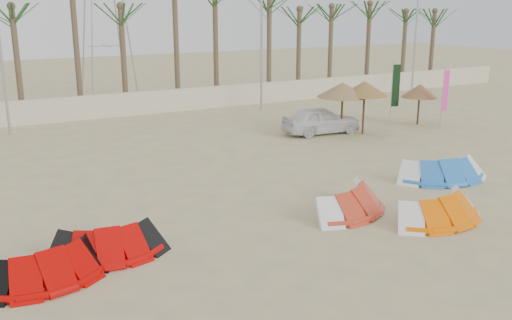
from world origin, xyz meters
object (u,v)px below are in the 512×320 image
kite_orange (434,205)px  parasol_mid (343,90)px  car (321,120)px  kite_red_right (345,197)px  kite_red_left (47,261)px  kite_blue (437,167)px  kite_red_mid (104,239)px  parasol_left (365,88)px  parasol_right (420,91)px

kite_orange → parasol_mid: (4.47, 10.45, 1.75)m
car → kite_red_right: bearing=154.2°
kite_red_right → kite_red_left: bearing=-178.3°
kite_red_left → kite_blue: size_ratio=0.91×
kite_red_right → car: bearing=59.1°
kite_red_left → kite_red_right: size_ratio=0.92×
parasol_mid → kite_red_mid: bearing=-148.7°
parasol_left → parasol_right: 4.04m
parasol_left → kite_red_left: bearing=-152.3°
kite_blue → parasol_right: size_ratio=1.70×
parasol_left → parasol_mid: bearing=152.6°
parasol_mid → parasol_right: bearing=-0.8°
kite_red_right → parasol_mid: size_ratio=1.42×
kite_red_right → parasol_left: (7.25, 8.15, 1.81)m
parasol_right → kite_red_left: bearing=-156.2°
kite_red_mid → parasol_mid: bearing=31.3°
kite_blue → parasol_mid: size_ratio=1.44×
kite_red_mid → parasol_mid: (13.61, 8.28, 1.75)m
kite_blue → kite_red_right: bearing=-167.8°
parasol_mid → kite_red_left: bearing=-149.5°
car → kite_red_left: bearing=128.7°
parasol_left → kite_orange: bearing=-118.5°
kite_red_mid → kite_blue: size_ratio=0.84×
kite_red_left → car: (14.32, 9.49, 0.24)m
kite_red_mid → parasol_left: bearing=28.2°
kite_orange → parasol_right: size_ratio=1.55×
kite_red_left → parasol_right: parasol_right is taller
parasol_right → car: size_ratio=0.55×
kite_blue → parasol_right: 9.89m
kite_orange → kite_red_mid: bearing=166.7°
kite_red_mid → parasol_left: size_ratio=1.18×
kite_red_left → parasol_right: bearing=23.8°
parasol_left → parasol_mid: parasol_left is taller
kite_red_right → parasol_mid: (6.31, 8.64, 1.75)m
kite_red_left → parasol_left: bearing=27.7°
kite_red_left → kite_red_right: 8.80m
kite_red_mid → parasol_right: 20.32m
kite_red_mid → parasol_mid: 16.03m
parasol_mid → kite_red_right: bearing=-126.2°
kite_orange → kite_blue: bearing=43.0°
kite_red_right → parasol_right: parasol_right is taller
parasol_right → car: 5.86m
kite_red_right → kite_blue: (4.94, 1.07, 0.00)m
kite_orange → kite_red_right: bearing=135.5°
kite_red_right → parasol_left: bearing=48.4°
kite_orange → kite_blue: (3.09, 2.88, 0.00)m
kite_blue → car: car is taller
kite_red_left → kite_blue: 13.80m
kite_red_mid → kite_orange: 9.40m
kite_red_left → kite_orange: bearing=-8.3°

